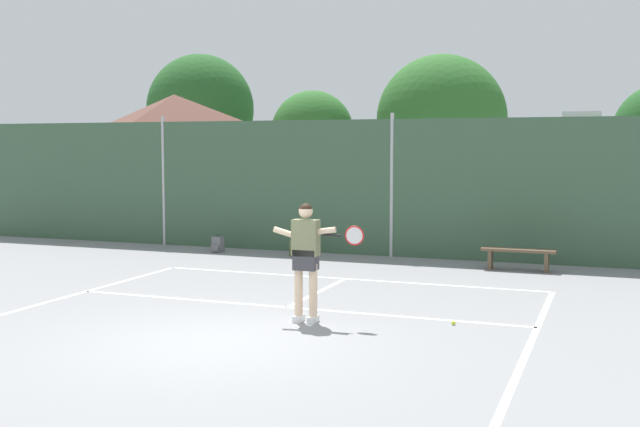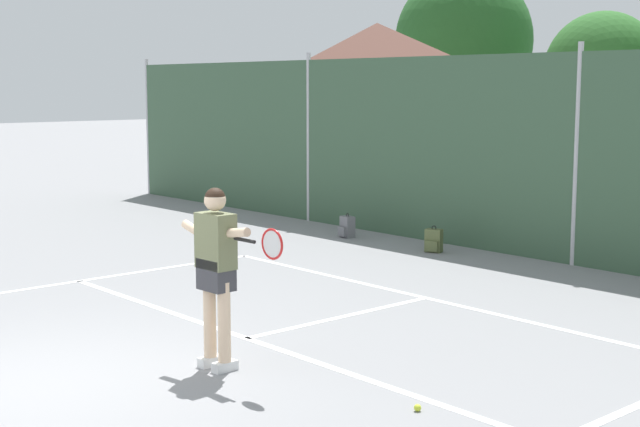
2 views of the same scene
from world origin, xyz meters
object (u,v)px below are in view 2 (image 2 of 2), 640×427
at_px(tennis_ball, 418,408).
at_px(tennis_player, 217,262).
at_px(backpack_grey, 347,227).
at_px(backpack_olive, 434,241).

bearing_deg(tennis_ball, tennis_player, -164.28).
xyz_separation_m(tennis_player, tennis_ball, (2.17, 0.61, -1.08)).
height_order(tennis_player, backpack_grey, tennis_player).
distance_m(tennis_player, backpack_olive, 7.28).
height_order(tennis_ball, backpack_olive, backpack_olive).
relative_size(backpack_grey, backpack_olive, 1.00).
relative_size(tennis_ball, backpack_grey, 0.14).
bearing_deg(tennis_ball, backpack_olive, 130.60).
xyz_separation_m(tennis_player, backpack_olive, (-2.95, 6.59, -0.92)).
distance_m(tennis_player, backpack_grey, 8.32).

